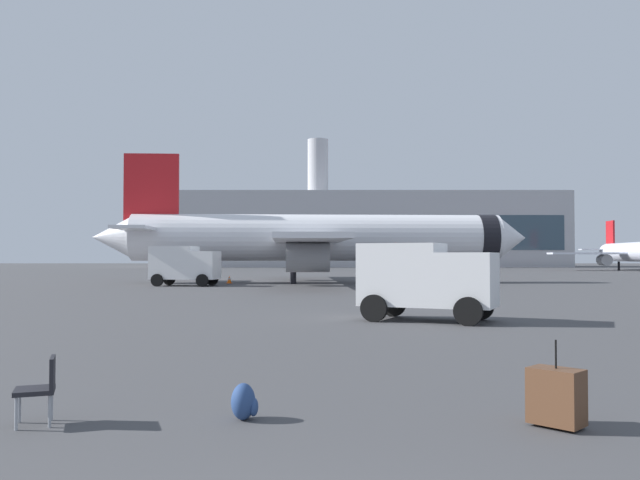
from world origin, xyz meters
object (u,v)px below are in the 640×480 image
Objects in this scene: airplane_at_gate at (316,238)px; safety_cone_near at (479,286)px; service_truck at (186,264)px; traveller_backpack at (246,402)px; airplane_taxiing at (636,252)px; gate_chair at (43,386)px; cargo_van at (427,277)px; safety_cone_outer at (442,283)px; safety_cone_mid at (205,277)px; rolling_suitcase at (558,396)px; safety_cone_far at (231,279)px.

safety_cone_near is (10.32, -12.64, -3.36)m from airplane_at_gate.
service_truck is 10.56× the size of traveller_backpack.
airplane_taxiing is 45.67× the size of safety_cone_near.
gate_chair is (-13.46, -32.38, 0.20)m from safety_cone_near.
cargo_van is 7.61× the size of safety_cone_outer.
safety_cone_near is 35.06m from gate_chair.
service_truck is 6.36× the size of safety_cone_mid.
safety_cone_mid is (-19.83, 14.93, 0.10)m from safety_cone_near.
gate_chair is at bearing 178.86° from rolling_suitcase.
service_truck is (-9.49, -5.75, -2.05)m from airplane_at_gate.
airplane_at_gate is 44.83× the size of safety_cone_mid.
airplane_at_gate is 7.05× the size of service_truck.
service_truck is 39.79m from gate_chair.
safety_cone_outer reaches higher than traveller_backpack.
rolling_suitcase is at bearing -74.75° from safety_cone_mid.
rolling_suitcase is at bearing -98.32° from safety_cone_outer.
airplane_taxiing is 65.80m from safety_cone_outer.
service_truck is 4.61× the size of rolling_suitcase.
cargo_van is (13.48, -25.82, -0.16)m from service_truck.
service_truck is 21.02m from safety_cone_near.
safety_cone_mid is at bearing 90.13° from service_truck.
safety_cone_mid reaches higher than safety_cone_far.
traveller_backpack is at bearing -109.01° from cargo_van.
rolling_suitcase reaches higher than safety_cone_mid.
airplane_taxiing is (47.84, 44.58, -0.84)m from airplane_at_gate.
safety_cone_far is at bearing 94.82° from gate_chair.
airplane_taxiing is 5.43× the size of service_truck.
airplane_taxiing is 43.81× the size of safety_cone_far.
safety_cone_near is 0.96× the size of safety_cone_far.
airplane_at_gate is at bearing -13.53° from safety_cone_mid.
cargo_van reaches higher than safety_cone_outer.
traveller_backpack is at bearing -79.23° from safety_cone_mid.
cargo_van is (3.99, -31.57, -2.21)m from airplane_at_gate.
service_truck is 5.89× the size of gate_chair.
cargo_van is at bearing -70.37° from safety_cone_far.
safety_cone_outer reaches higher than safety_cone_near.
cargo_van is (-43.85, -76.15, -1.36)m from airplane_taxiing.
rolling_suitcase is (3.42, -45.15, -3.27)m from airplane_at_gate.
gate_chair is at bearing -119.64° from airplane_taxiing.
safety_cone_outer is at bearing -24.37° from safety_cone_far.
airplane_taxiing reaches higher than rolling_suitcase.
safety_cone_mid is 4.44m from safety_cone_far.
safety_cone_outer is at bearing 81.68° from rolling_suitcase.
rolling_suitcase is (-44.42, -89.73, -2.42)m from airplane_taxiing.
airplane_at_gate is at bearing 94.33° from rolling_suitcase.
cargo_van is at bearing -62.43° from service_truck.
safety_cone_mid is at bearing 127.20° from safety_cone_far.
service_truck is 7.98× the size of safety_cone_outer.
airplane_taxiing is at bearing 60.07° from cargo_van.
cargo_van reaches higher than safety_cone_far.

